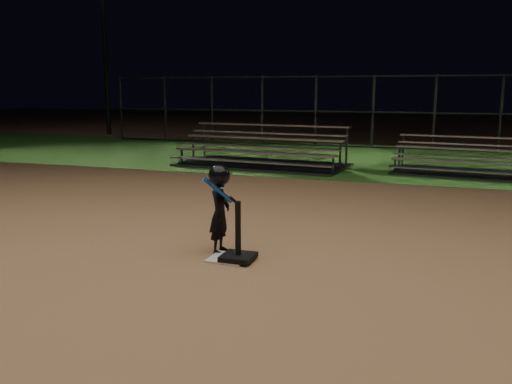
% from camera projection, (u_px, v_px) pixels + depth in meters
% --- Properties ---
extents(ground, '(80.00, 80.00, 0.00)m').
position_uv_depth(ground, '(229.00, 259.00, 6.53)').
color(ground, '#9A6B45').
rests_on(ground, ground).
extents(grass_strip, '(60.00, 8.00, 0.01)m').
position_uv_depth(grass_strip, '(358.00, 159.00, 15.79)').
color(grass_strip, '#29591D').
rests_on(grass_strip, ground).
extents(home_plate, '(0.45, 0.45, 0.02)m').
position_uv_depth(home_plate, '(229.00, 258.00, 6.53)').
color(home_plate, beige).
rests_on(home_plate, ground).
extents(batting_tee, '(0.38, 0.38, 0.71)m').
position_uv_depth(batting_tee, '(238.00, 249.00, 6.43)').
color(batting_tee, black).
rests_on(batting_tee, home_plate).
extents(child_batter, '(0.39, 0.60, 1.12)m').
position_uv_depth(child_batter, '(220.00, 206.00, 6.70)').
color(child_batter, black).
rests_on(child_batter, ground).
extents(bleacher_left, '(4.59, 2.52, 1.08)m').
position_uv_depth(bleacher_left, '(262.00, 158.00, 14.26)').
color(bleacher_left, '#ADADB1').
rests_on(bleacher_left, ground).
extents(bleacher_right, '(3.79, 2.14, 0.89)m').
position_uv_depth(bleacher_right, '(473.00, 168.00, 12.80)').
color(bleacher_right, '#BBBBC0').
rests_on(bleacher_right, ground).
extents(backstop_fence, '(20.08, 0.08, 2.50)m').
position_uv_depth(backstop_fence, '(373.00, 112.00, 18.33)').
color(backstop_fence, '#38383D').
rests_on(backstop_fence, ground).
extents(light_pole_left, '(0.90, 0.53, 8.30)m').
position_uv_depth(light_pole_left, '(103.00, 20.00, 23.35)').
color(light_pole_left, '#2D2D30').
rests_on(light_pole_left, ground).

